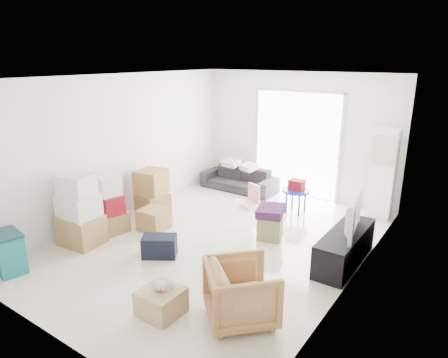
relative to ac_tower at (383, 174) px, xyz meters
name	(u,v)px	position (x,y,z in m)	size (l,w,h in m)	color
room_shell	(217,164)	(-1.95, -2.65, 0.48)	(4.98, 6.48, 3.18)	white
sliding_door	(296,140)	(-1.95, 0.33, 0.37)	(2.10, 0.04, 2.33)	white
ac_tower	(383,174)	(0.00, 0.00, 0.00)	(0.45, 0.30, 1.75)	white
tv_console	(345,247)	(0.05, -2.15, -0.62)	(0.46, 1.52, 0.51)	black
television	(347,228)	(0.05, -2.15, -0.30)	(1.01, 0.58, 0.13)	black
sofa	(239,175)	(-3.12, -0.15, -0.53)	(1.78, 0.52, 0.70)	#28282D
pillow_left	(231,157)	(-3.37, -0.12, -0.12)	(0.39, 0.31, 0.12)	#F0AFC8
pillow_right	(249,161)	(-2.83, -0.20, -0.12)	(0.33, 0.26, 0.11)	#F0AFC8
armchair	(241,290)	(-0.50, -4.20, -0.48)	(0.78, 0.73, 0.80)	tan
storage_bins	(8,252)	(-3.85, -5.17, -0.57)	(0.58, 0.46, 0.60)	#14696C
box_stack_a	(79,214)	(-3.75, -4.01, -0.34)	(0.70, 0.60, 1.20)	#A27449
box_stack_b	(109,207)	(-3.75, -3.41, -0.42)	(0.63, 0.60, 1.04)	#A27449
box_stack_c	(152,193)	(-3.72, -2.38, -0.44)	(0.69, 0.61, 0.90)	#A27449
loose_box	(154,219)	(-3.17, -2.90, -0.68)	(0.46, 0.46, 0.38)	#A27449
duffel_bag	(159,246)	(-2.39, -3.59, -0.71)	(0.52, 0.31, 0.33)	black
ottoman	(270,227)	(-1.28, -2.04, -0.68)	(0.39, 0.39, 0.39)	#9E885C
blanket	(271,213)	(-1.28, -2.04, -0.41)	(0.43, 0.43, 0.14)	#4A1D4A
kids_table	(296,189)	(-1.43, -0.69, -0.39)	(0.55, 0.55, 0.68)	#0A2CAB
toy_walker	(252,201)	(-2.29, -0.96, -0.74)	(0.44, 0.42, 0.48)	silver
wood_crate	(161,302)	(-1.36, -4.65, -0.71)	(0.48, 0.48, 0.32)	tan
plush_bunny	(163,286)	(-1.32, -4.64, -0.49)	(0.29, 0.16, 0.15)	#B2ADA8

